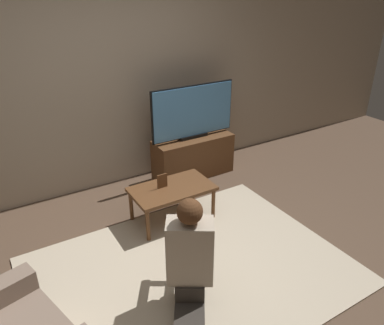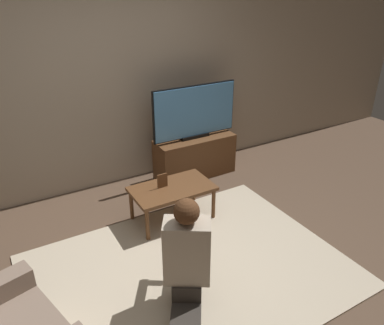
# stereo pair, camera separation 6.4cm
# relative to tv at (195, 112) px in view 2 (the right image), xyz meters

# --- Properties ---
(ground_plane) EXTENTS (10.00, 10.00, 0.00)m
(ground_plane) POSITION_rel_tv_xyz_m (-0.96, -1.55, -0.86)
(ground_plane) COLOR brown
(wall_back) EXTENTS (10.00, 0.06, 2.60)m
(wall_back) POSITION_rel_tv_xyz_m (-0.96, 0.38, 0.44)
(wall_back) COLOR tan
(wall_back) RESTS_ON ground_plane
(rug) EXTENTS (2.67, 1.97, 0.02)m
(rug) POSITION_rel_tv_xyz_m (-0.96, -1.55, -0.85)
(rug) COLOR #BCAD93
(rug) RESTS_ON ground_plane
(tv_stand) EXTENTS (1.02, 0.37, 0.52)m
(tv_stand) POSITION_rel_tv_xyz_m (0.00, -0.00, -0.60)
(tv_stand) COLOR brown
(tv_stand) RESTS_ON ground_plane
(tv) EXTENTS (1.12, 0.08, 0.66)m
(tv) POSITION_rel_tv_xyz_m (0.00, 0.00, 0.00)
(tv) COLOR black
(tv) RESTS_ON tv_stand
(coffee_table) EXTENTS (0.83, 0.49, 0.39)m
(coffee_table) POSITION_rel_tv_xyz_m (-0.72, -0.76, -0.51)
(coffee_table) COLOR brown
(coffee_table) RESTS_ON ground_plane
(person_kneeling) EXTENTS (0.63, 0.80, 0.95)m
(person_kneeling) POSITION_rel_tv_xyz_m (-1.16, -1.86, -0.38)
(person_kneeling) COLOR #332D28
(person_kneeling) RESTS_ON rug
(picture_frame) EXTENTS (0.11, 0.01, 0.15)m
(picture_frame) POSITION_rel_tv_xyz_m (-0.80, -0.71, -0.39)
(picture_frame) COLOR brown
(picture_frame) RESTS_ON coffee_table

